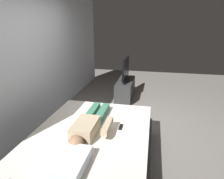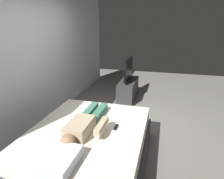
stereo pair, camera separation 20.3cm
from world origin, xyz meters
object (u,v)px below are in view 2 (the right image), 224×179
person (85,124)px  remote (116,127)px  tv (129,70)px  pillow (59,160)px  tv_stand (128,90)px  bed (87,148)px

person → remote: 0.44m
tv → pillow: bearing=178.7°
tv → tv_stand: bearing=0.0°
pillow → tv_stand: size_ratio=0.44×
bed → pillow: (-0.72, -0.00, 0.34)m
pillow → tv_stand: 3.43m
remote → person: bearing=110.5°
pillow → tv: 3.42m
bed → tv_stand: 2.70m
tv_stand → tv: bearing=0.0°
tv → bed: bearing=178.4°
bed → remote: (0.18, -0.37, 0.28)m
pillow → tv: (3.41, -0.08, 0.18)m
person → remote: (0.15, -0.40, -0.07)m
person → remote: person is taller
tv → remote: bearing=-173.3°
person → bed: bearing=-131.6°
pillow → tv: size_ratio=0.55×
bed → pillow: 0.79m
tv → person: bearing=177.6°
bed → remote: 0.50m
person → remote: size_ratio=8.40×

